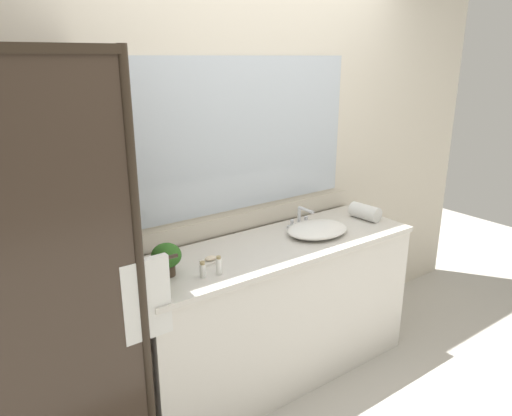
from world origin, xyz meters
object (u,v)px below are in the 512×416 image
Objects in this scene: faucet at (300,220)px; amenity_bottle_lotion at (219,266)px; soap_dish at (211,260)px; sink_basin at (317,229)px; rolled_towel_near_edge at (365,212)px; potted_plant at (166,257)px; amenity_bottle_body_wash at (203,270)px.

faucet is 0.85m from amenity_bottle_lotion.
soap_dish is at bearing 74.92° from amenity_bottle_lotion.
sink_basin is 4.07× the size of soap_dish.
rolled_towel_near_edge reaches higher than sink_basin.
rolled_towel_near_edge is at bearing 7.00° from amenity_bottle_lotion.
amenity_bottle_body_wash is (0.13, -0.13, -0.06)m from potted_plant.
potted_plant is at bearing -171.83° from faucet.
faucet is 2.01× the size of amenity_bottle_body_wash.
sink_basin is 0.81m from amenity_bottle_lotion.
soap_dish is 1.00× the size of amenity_bottle_lotion.
amenity_bottle_lotion reaches higher than soap_dish.
potted_plant reaches higher than faucet.
sink_basin reaches higher than soap_dish.
amenity_bottle_lotion is (0.08, -0.02, 0.01)m from amenity_bottle_body_wash.
soap_dish is 0.16m from amenity_bottle_lotion.
sink_basin is 2.39× the size of faucet.
rolled_towel_near_edge is (1.25, 0.15, 0.00)m from amenity_bottle_lotion.
potted_plant is 0.19m from amenity_bottle_body_wash.
sink_basin is 4.07× the size of amenity_bottle_lotion.
sink_basin is at bearing 9.33° from amenity_bottle_lotion.
soap_dish is at bearing -169.49° from faucet.
soap_dish is at bearing -179.89° from rolled_towel_near_edge.
amenity_bottle_lotion is at bearing -159.88° from faucet.
soap_dish is (0.26, 0.01, -0.08)m from potted_plant.
faucet reaches higher than rolled_towel_near_edge.
faucet is 0.92m from amenity_bottle_body_wash.
sink_basin is 2.40× the size of potted_plant.
rolled_towel_near_edge reaches higher than amenity_bottle_lotion.
potted_plant is 0.26m from amenity_bottle_lotion.
amenity_bottle_lotion is (0.21, -0.15, -0.05)m from potted_plant.
amenity_bottle_body_wash is at bearing -133.01° from soap_dish.
faucet is at bearing 163.24° from rolled_towel_near_edge.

